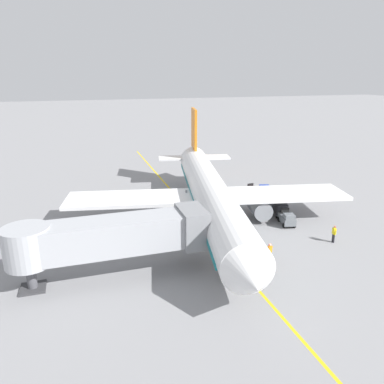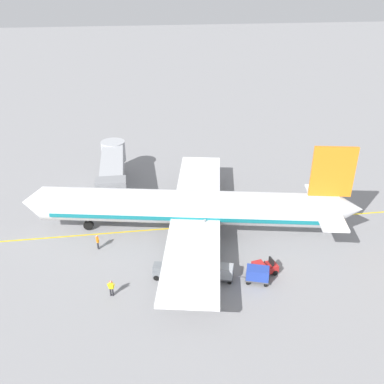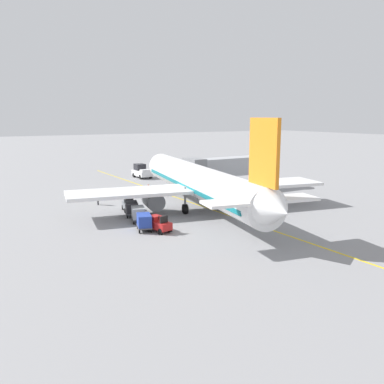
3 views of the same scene
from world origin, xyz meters
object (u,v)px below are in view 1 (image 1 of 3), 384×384
at_px(parked_airliner, 210,193).
at_px(ground_crew_wing_walker, 334,233).
at_px(baggage_tug_trailing, 254,192).
at_px(baggage_cart_third_in_train, 265,191).
at_px(baggage_tug_lead, 287,219).
at_px(baggage_cart_second_in_train, 272,200).
at_px(baggage_cart_front, 280,208).
at_px(ground_crew_loader, 269,252).
at_px(jet_bridge, 111,236).

distance_m(parked_airliner, ground_crew_wing_walker, 12.80).
xyz_separation_m(baggage_tug_trailing, baggage_cart_third_in_train, (-1.08, 0.94, 0.24)).
xyz_separation_m(baggage_tug_lead, ground_crew_wing_walker, (-1.94, 5.03, 0.24)).
height_order(baggage_tug_trailing, ground_crew_wing_walker, ground_crew_wing_walker).
bearing_deg(baggage_tug_lead, parked_airliner, -24.38).
bearing_deg(baggage_cart_second_in_train, ground_crew_wing_walker, 94.49).
relative_size(baggage_cart_second_in_train, ground_crew_wing_walker, 1.76).
relative_size(baggage_cart_front, ground_crew_loader, 1.76).
distance_m(baggage_cart_third_in_train, ground_crew_loader, 16.97).
xyz_separation_m(baggage_tug_lead, ground_crew_loader, (5.71, 6.63, 0.24)).
xyz_separation_m(baggage_cart_second_in_train, baggage_cart_third_in_train, (-0.83, -3.25, 0.00)).
relative_size(baggage_tug_trailing, ground_crew_loader, 1.58).
relative_size(ground_crew_wing_walker, ground_crew_loader, 1.00).
height_order(parked_airliner, baggage_tug_trailing, parked_airliner).
xyz_separation_m(parked_airliner, ground_crew_loader, (-1.74, 10.01, -2.23)).
bearing_deg(ground_crew_loader, ground_crew_wing_walker, -168.21).
xyz_separation_m(parked_airliner, ground_crew_wing_walker, (-9.39, 8.41, -2.23)).
bearing_deg(baggage_cart_second_in_train, ground_crew_loader, 60.08).
xyz_separation_m(jet_bridge, baggage_cart_third_in_train, (-20.48, -13.61, -2.51)).
xyz_separation_m(baggage_cart_front, ground_crew_wing_walker, (-1.24, 7.59, 0.00)).
relative_size(jet_bridge, ground_crew_loader, 8.90).
height_order(parked_airliner, jet_bridge, parked_airliner).
distance_m(jet_bridge, baggage_cart_front, 20.84).
relative_size(parked_airliner, baggage_tug_trailing, 13.86).
bearing_deg(baggage_tug_lead, baggage_tug_trailing, -95.30).
bearing_deg(baggage_cart_third_in_train, baggage_tug_lead, 77.04).
height_order(jet_bridge, baggage_cart_front, jet_bridge).
bearing_deg(ground_crew_wing_walker, baggage_cart_third_in_train, -90.08).
distance_m(parked_airliner, baggage_tug_trailing, 10.60).
relative_size(jet_bridge, baggage_tug_trailing, 5.61).
distance_m(parked_airliner, baggage_tug_lead, 8.55).
bearing_deg(parked_airliner, baggage_cart_third_in_train, -151.40).
relative_size(parked_airliner, baggage_cart_second_in_train, 12.51).
xyz_separation_m(ground_crew_wing_walker, ground_crew_loader, (7.65, 1.60, 0.00)).
height_order(baggage_tug_lead, ground_crew_wing_walker, ground_crew_wing_walker).
bearing_deg(parked_airliner, baggage_cart_front, 174.25).
distance_m(baggage_cart_front, ground_crew_loader, 11.20).
distance_m(baggage_tug_trailing, baggage_cart_front, 6.89).
distance_m(baggage_tug_lead, ground_crew_loader, 8.75).
relative_size(parked_airliner, jet_bridge, 2.47).
xyz_separation_m(baggage_cart_second_in_train, ground_crew_loader, (6.84, 11.89, 0.00)).
bearing_deg(baggage_tug_trailing, parked_airliner, 36.07).
distance_m(baggage_cart_front, baggage_cart_third_in_train, 6.08).
xyz_separation_m(parked_airliner, baggage_cart_second_in_train, (-8.58, -1.88, -2.24)).
distance_m(baggage_cart_front, baggage_cart_second_in_train, 2.74).
height_order(baggage_cart_front, baggage_cart_third_in_train, same).
bearing_deg(jet_bridge, ground_crew_wing_walker, -179.79).
xyz_separation_m(parked_airliner, baggage_cart_third_in_train, (-9.41, -5.13, -2.24)).
bearing_deg(ground_crew_wing_walker, baggage_tug_lead, -68.94).
relative_size(baggage_tug_lead, ground_crew_wing_walker, 1.60).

